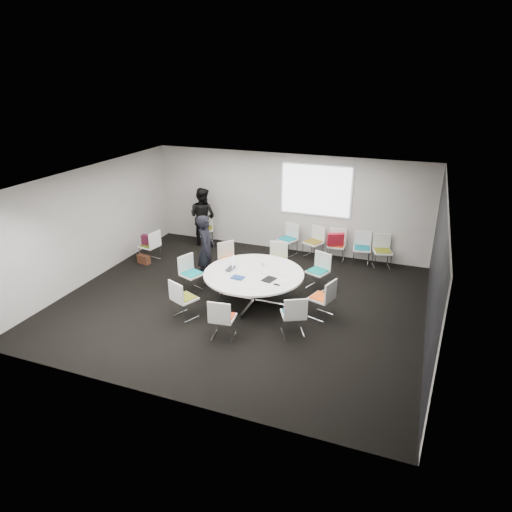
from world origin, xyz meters
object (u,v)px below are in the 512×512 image
(laptop, at_px, (233,269))
(chair_spare_left, at_px, (151,252))
(chair_back_d, at_px, (361,254))
(chair_ring_b, at_px, (318,278))
(brown_bag, at_px, (144,259))
(chair_back_c, at_px, (336,251))
(chair_back_a, at_px, (288,245))
(person_main, at_px, (206,249))
(cup, at_px, (262,264))
(conference_table, at_px, (254,280))
(chair_ring_f, at_px, (185,306))
(chair_ring_c, at_px, (277,266))
(chair_ring_d, at_px, (230,266))
(chair_ring_h, at_px, (293,322))
(chair_back_b, at_px, (313,248))
(chair_ring_e, at_px, (192,280))
(maroon_bag, at_px, (149,240))
(person_back, at_px, (203,217))
(chair_ring_a, at_px, (322,305))
(chair_ring_g, at_px, (223,326))
(chair_person_back, at_px, (206,234))

(laptop, bearing_deg, chair_spare_left, 69.02)
(chair_back_d, bearing_deg, chair_ring_b, 60.34)
(chair_ring_b, distance_m, brown_bag, 4.80)
(chair_back_c, bearing_deg, chair_back_a, -1.29)
(chair_ring_b, height_order, person_main, person_main)
(chair_back_a, height_order, cup, chair_back_a)
(conference_table, distance_m, chair_ring_f, 1.64)
(chair_ring_c, bearing_deg, chair_ring_d, 16.23)
(chair_ring_b, xyz_separation_m, person_main, (-2.67, -0.58, 0.59))
(chair_ring_d, relative_size, chair_ring_h, 1.00)
(chair_back_b, xyz_separation_m, chair_back_d, (1.34, 0.00, 0.00))
(chair_ring_e, relative_size, maroon_bag, 2.20)
(person_back, relative_size, maroon_bag, 4.38)
(chair_back_b, relative_size, chair_back_d, 1.00)
(chair_spare_left, distance_m, cup, 3.69)
(conference_table, height_order, maroon_bag, maroon_bag)
(conference_table, relative_size, chair_ring_c, 2.54)
(chair_ring_d, bearing_deg, chair_back_c, 167.98)
(chair_ring_a, bearing_deg, chair_ring_h, 175.27)
(chair_ring_f, relative_size, chair_back_b, 1.00)
(person_main, xyz_separation_m, laptop, (0.96, -0.61, -0.12))
(conference_table, bearing_deg, person_back, 133.14)
(chair_ring_g, xyz_separation_m, person_main, (-1.44, 2.23, 0.59))
(chair_spare_left, relative_size, chair_person_back, 1.00)
(chair_ring_e, relative_size, chair_ring_g, 1.00)
(conference_table, xyz_separation_m, chair_ring_h, (1.22, -0.99, -0.27))
(chair_ring_c, bearing_deg, chair_back_a, -87.03)
(chair_ring_g, bearing_deg, chair_person_back, 113.42)
(brown_bag, bearing_deg, conference_table, -15.84)
(conference_table, bearing_deg, brown_bag, 164.16)
(chair_ring_f, xyz_separation_m, maroon_bag, (-2.40, 2.40, 0.34))
(chair_ring_e, relative_size, chair_back_b, 1.00)
(chair_ring_e, distance_m, chair_back_a, 3.37)
(chair_back_c, bearing_deg, conference_table, 65.10)
(chair_back_b, height_order, laptop, chair_back_b)
(chair_back_d, bearing_deg, chair_ring_d, 25.32)
(chair_spare_left, xyz_separation_m, laptop, (3.00, -1.24, 0.47))
(person_back, bearing_deg, laptop, 137.58)
(chair_ring_b, bearing_deg, chair_ring_d, 23.71)
(cup, bearing_deg, chair_ring_b, 33.27)
(chair_spare_left, xyz_separation_m, person_back, (0.78, 1.68, 0.60))
(chair_ring_g, height_order, chair_ring_h, same)
(chair_back_b, height_order, chair_person_back, same)
(chair_back_b, relative_size, person_back, 0.50)
(cup, bearing_deg, person_main, 173.75)
(chair_back_c, xyz_separation_m, chair_spare_left, (-4.77, -1.84, 0.00))
(chair_ring_g, height_order, chair_back_b, same)
(chair_spare_left, height_order, person_back, person_back)
(chair_ring_h, relative_size, brown_bag, 2.44)
(chair_ring_c, bearing_deg, conference_table, 84.64)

